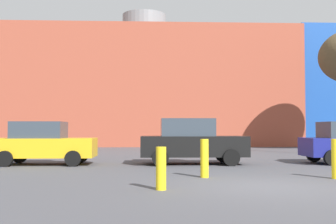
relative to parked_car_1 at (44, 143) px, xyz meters
name	(u,v)px	position (x,y,z in m)	size (l,w,h in m)	color
ground_plane	(270,187)	(7.25, -6.52, -0.85)	(200.00, 200.00, 0.00)	#47474C
building_backdrop	(144,90)	(3.66, 20.87, 4.21)	(39.02, 10.75, 11.97)	#9E4733
parked_car_1	(44,143)	(0.00, 0.00, 0.00)	(3.96, 1.95, 1.72)	gold
parked_car_2	(192,141)	(5.96, 0.00, 0.06)	(4.26, 2.09, 1.84)	black
bollard_yellow_0	(336,159)	(9.59, -5.04, -0.28)	(0.24, 0.24, 1.14)	yellow
bollard_yellow_1	(204,158)	(5.87, -4.58, -0.29)	(0.24, 0.24, 1.12)	yellow
bollard_yellow_2	(161,168)	(4.54, -6.96, -0.35)	(0.24, 0.24, 1.00)	yellow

